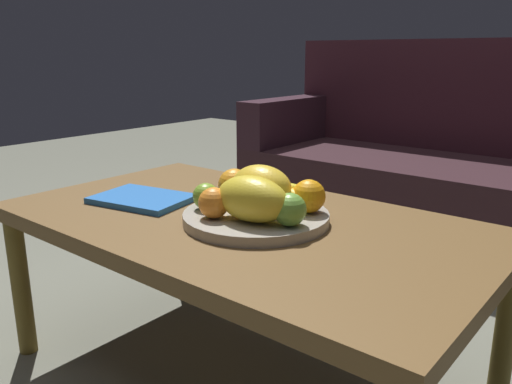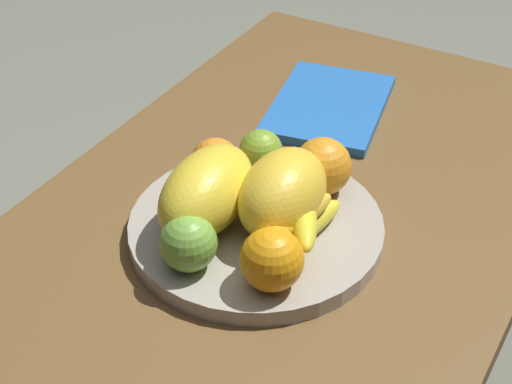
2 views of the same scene
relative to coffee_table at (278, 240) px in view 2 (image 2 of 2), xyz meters
The scene contains 11 objects.
coffee_table is the anchor object (origin of this frame).
fruit_bowl 0.08m from the coffee_table, ahead, with size 0.35×0.35×0.03m, color #A49D8E.
melon_large_front 0.16m from the coffee_table, 35.24° to the right, with size 0.18×0.10×0.10m, color yellow.
melon_smaller_beside 0.13m from the coffee_table, 32.81° to the left, with size 0.16×0.11×0.11m, color yellow.
orange_front 0.15m from the coffee_table, 86.67° to the right, with size 0.07×0.07×0.07m, color orange.
orange_left 0.13m from the coffee_table, 145.23° to the left, with size 0.08×0.08×0.08m, color orange.
orange_right 0.20m from the coffee_table, 25.39° to the left, with size 0.08×0.08×0.08m, color orange.
apple_left 0.21m from the coffee_table, 11.63° to the right, with size 0.07×0.07×0.07m, color #6FA83C.
apple_right 0.13m from the coffee_table, 132.53° to the right, with size 0.06×0.06×0.06m, color olive.
banana_bunch 0.13m from the coffee_table, 43.92° to the left, with size 0.18×0.11×0.06m.
magazine 0.31m from the coffee_table, 167.45° to the right, with size 0.25×0.18×0.02m, color blue.
Camera 2 is at (0.80, 0.42, 1.17)m, focal length 57.09 mm.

